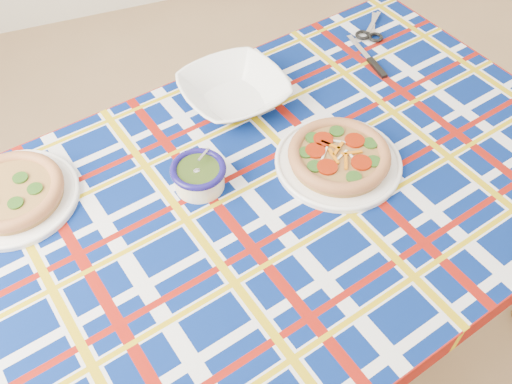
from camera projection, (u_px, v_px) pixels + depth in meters
name	position (u px, v px, depth m)	size (l,w,h in m)	color
floor	(404.00, 274.00, 2.00)	(4.00, 4.00, 0.00)	#9A754F
dining_table	(283.00, 208.00, 1.37)	(1.70, 1.28, 0.71)	brown
tablecloth	(284.00, 202.00, 1.35)	(1.55, 0.98, 0.10)	navy
main_focaccia_plate	(339.00, 156.00, 1.34)	(0.31, 0.31, 0.06)	olive
pesto_bowl	(199.00, 174.00, 1.29)	(0.13, 0.13, 0.08)	#1F310D
serving_bowl	(234.00, 92.00, 1.48)	(0.27, 0.27, 0.07)	white
second_focaccia_plate	(11.00, 192.00, 1.27)	(0.30, 0.30, 0.05)	olive
table_knife	(360.00, 48.00, 1.65)	(0.22, 0.02, 0.01)	silver
kitchen_scissors	(373.00, 23.00, 1.73)	(0.18, 0.09, 0.02)	silver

